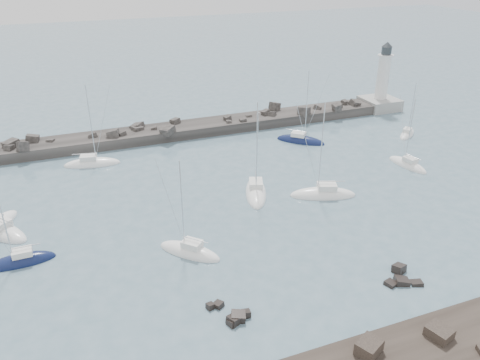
# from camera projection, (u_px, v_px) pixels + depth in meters

# --- Properties ---
(ground) EXTENTS (400.00, 400.00, 0.00)m
(ground) POSITION_uv_depth(u_px,v_px,m) (234.00, 252.00, 52.48)
(ground) COLOR slate
(ground) RESTS_ON ground
(rock_cluster_near) EXTENTS (3.66, 3.97, 1.56)m
(rock_cluster_near) POSITION_uv_depth(u_px,v_px,m) (233.00, 318.00, 42.97)
(rock_cluster_near) COLOR black
(rock_cluster_near) RESTS_ON ground
(rock_cluster_far) EXTENTS (4.03, 3.92, 1.66)m
(rock_cluster_far) POSITION_uv_depth(u_px,v_px,m) (401.00, 279.00, 48.16)
(rock_cluster_far) COLOR black
(rock_cluster_far) RESTS_ON ground
(breakwater) EXTENTS (115.00, 7.60, 4.93)m
(breakwater) POSITION_uv_depth(u_px,v_px,m) (115.00, 142.00, 81.53)
(breakwater) COLOR #2E2B29
(breakwater) RESTS_ON ground
(lighthouse) EXTENTS (7.00, 7.00, 14.60)m
(lighthouse) POSITION_uv_depth(u_px,v_px,m) (381.00, 95.00, 98.00)
(lighthouse) COLOR gray
(lighthouse) RESTS_ON ground
(sailboat_2) EXTENTS (7.30, 2.40, 11.69)m
(sailboat_2) POSITION_uv_depth(u_px,v_px,m) (21.00, 262.00, 50.61)
(sailboat_2) COLOR #0F1940
(sailboat_2) RESTS_ON ground
(sailboat_4) EXTENTS (9.05, 4.23, 13.78)m
(sailboat_4) POSITION_uv_depth(u_px,v_px,m) (92.00, 164.00, 73.59)
(sailboat_4) COLOR white
(sailboat_4) RESTS_ON ground
(sailboat_5) EXTENTS (6.97, 7.07, 12.21)m
(sailboat_5) POSITION_uv_depth(u_px,v_px,m) (190.00, 252.00, 52.24)
(sailboat_5) COLOR white
(sailboat_5) RESTS_ON ground
(sailboat_6) EXTENTS (5.87, 9.55, 14.48)m
(sailboat_6) POSITION_uv_depth(u_px,v_px,m) (256.00, 193.00, 64.95)
(sailboat_6) COLOR white
(sailboat_6) RESTS_ON ground
(sailboat_7) EXTENTS (8.13, 7.76, 13.64)m
(sailboat_7) POSITION_uv_depth(u_px,v_px,m) (300.00, 141.00, 82.38)
(sailboat_7) COLOR #0F1940
(sailboat_7) RESTS_ON ground
(sailboat_8) EXTENTS (9.49, 5.72, 14.49)m
(sailboat_8) POSITION_uv_depth(u_px,v_px,m) (323.00, 195.00, 64.32)
(sailboat_8) COLOR white
(sailboat_8) RESTS_ON ground
(sailboat_9) EXTENTS (3.41, 7.50, 11.60)m
(sailboat_9) POSITION_uv_depth(u_px,v_px,m) (407.00, 165.00, 73.19)
(sailboat_9) COLOR white
(sailboat_9) RESTS_ON ground
(sailboat_10) EXTENTS (6.32, 5.49, 10.32)m
(sailboat_10) POSITION_uv_depth(u_px,v_px,m) (407.00, 134.00, 85.30)
(sailboat_10) COLOR white
(sailboat_10) RESTS_ON ground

